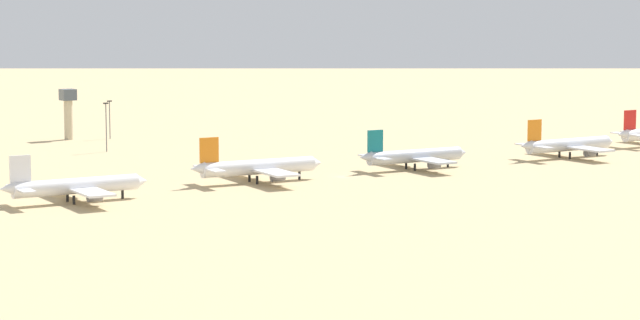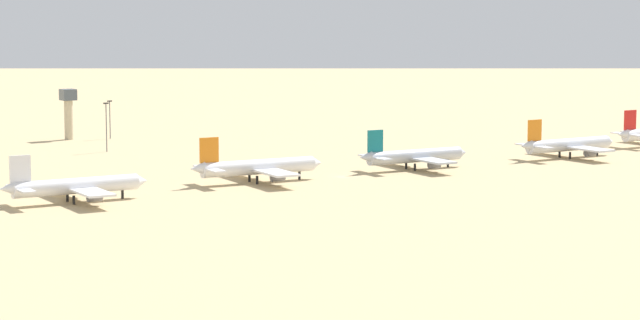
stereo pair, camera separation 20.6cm
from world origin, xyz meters
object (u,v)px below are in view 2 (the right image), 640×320
control_tower (68,109)px  light_pole_east (110,116)px  parked_jet_white_1 (75,186)px  parked_jet_orange_2 (257,167)px  parked_jet_teal_3 (414,156)px  parked_jet_orange_4 (568,145)px  light_pole_west (106,124)px

control_tower → light_pole_east: (14.19, -5.58, -3.00)m
parked_jet_white_1 → light_pole_east: light_pole_east is taller
parked_jet_orange_2 → control_tower: bearing=95.5°
parked_jet_teal_3 → parked_jet_orange_4: size_ratio=0.97×
parked_jet_orange_2 → parked_jet_teal_3: size_ratio=1.06×
parked_jet_white_1 → control_tower: bearing=71.4°
parked_jet_white_1 → parked_jet_orange_4: bearing=2.7°
parked_jet_orange_2 → parked_jet_orange_4: bearing=2.3°
parked_jet_orange_2 → parked_jet_teal_3: bearing=3.3°
parked_jet_orange_2 → light_pole_east: light_pole_east is taller
light_pole_west → parked_jet_white_1: bearing=-118.2°
parked_jet_orange_4 → parked_jet_white_1: bearing=-177.9°
parked_jet_orange_2 → light_pole_east: bearing=89.4°
parked_jet_white_1 → light_pole_east: bearing=65.7°
parked_jet_orange_4 → light_pole_east: size_ratio=2.80×
parked_jet_orange_2 → control_tower: (0.71, 138.27, 6.95)m
parked_jet_teal_3 → light_pole_west: light_pole_west is taller
parked_jet_orange_4 → control_tower: bearing=130.7°
control_tower → parked_jet_white_1: bearing=-112.0°
parked_jet_orange_4 → light_pole_east: bearing=128.2°
control_tower → light_pole_west: 44.69m
parked_jet_white_1 → light_pole_west: 112.78m
parked_jet_white_1 → parked_jet_orange_2: parked_jet_orange_2 is taller
parked_jet_white_1 → parked_jet_orange_2: 57.45m
light_pole_west → parked_jet_orange_4: bearing=-40.4°
parked_jet_orange_2 → light_pole_west: (-3.91, 93.85, 5.23)m
parked_jet_teal_3 → parked_jet_white_1: bearing=-173.7°
control_tower → light_pole_west: size_ratio=1.12×
control_tower → parked_jet_teal_3: bearing=-69.1°
parked_jet_orange_4 → control_tower: (-114.01, 145.38, 7.04)m
parked_jet_white_1 → parked_jet_orange_4: parked_jet_orange_4 is taller
parked_jet_orange_2 → control_tower: size_ratio=2.18×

